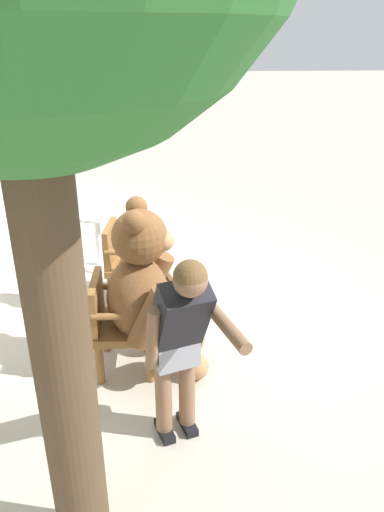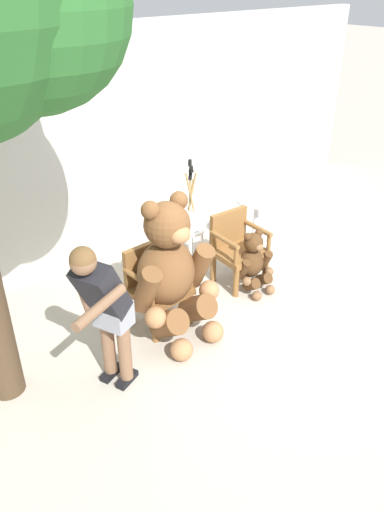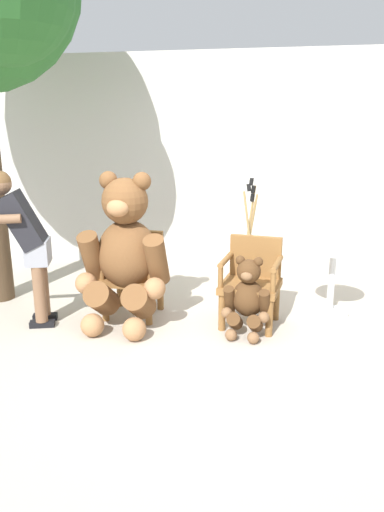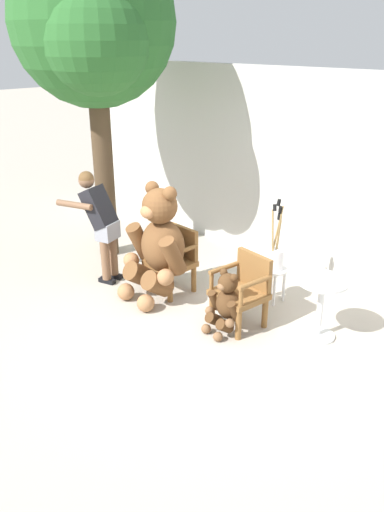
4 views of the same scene
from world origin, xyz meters
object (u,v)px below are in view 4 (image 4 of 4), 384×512
object	(u,v)px
wooden_chair_left	(174,258)
brush_bucket	(275,255)
wooden_chair_right	(243,289)
teddy_bear_small	(226,303)
person_visitor	(100,218)
white_stool	(274,276)
teddy_bear_large	(158,244)
patio_tree	(94,28)
round_side_table	(321,302)

from	to	relation	value
wooden_chair_left	brush_bucket	xyz separation A→B (m)	(1.12, 0.71, 0.19)
wooden_chair_right	teddy_bear_small	xyz separation A→B (m)	(-0.01, -0.28, -0.09)
person_visitor	wooden_chair_right	bearing A→B (deg)	13.31
white_stool	brush_bucket	bearing A→B (deg)	159.38
person_visitor	white_stool	xyz separation A→B (m)	(2.04, 1.21, -0.56)
wooden_chair_right	teddy_bear_large	distance (m)	1.28
teddy_bear_large	patio_tree	world-z (taller)	patio_tree
teddy_bear_large	person_visitor	xyz separation A→B (m)	(-0.92, -0.24, 0.17)
wooden_chair_left	round_side_table	distance (m)	2.05
brush_bucket	teddy_bear_large	bearing A→B (deg)	-139.12
teddy_bear_small	person_visitor	xyz separation A→B (m)	(-2.13, -0.22, 0.54)
teddy_bear_small	white_stool	world-z (taller)	teddy_bear_small
wooden_chair_left	teddy_bear_small	bearing A→B (deg)	-13.17
person_visitor	brush_bucket	size ratio (longest dim) A/B	1.68
teddy_bear_small	brush_bucket	distance (m)	1.03
wooden_chair_left	wooden_chair_right	world-z (taller)	same
white_stool	brush_bucket	size ratio (longest dim) A/B	0.50
brush_bucket	round_side_table	bearing A→B (deg)	-18.81
teddy_bear_small	teddy_bear_large	bearing A→B (deg)	179.07
wooden_chair_left	teddy_bear_small	distance (m)	1.24
brush_bucket	patio_tree	distance (m)	3.80
round_side_table	patio_tree	bearing A→B (deg)	-173.90
patio_tree	person_visitor	bearing A→B (deg)	-40.22
wooden_chair_right	teddy_bear_large	bearing A→B (deg)	-167.84
wooden_chair_left	patio_tree	world-z (taller)	patio_tree
teddy_bear_large	round_side_table	world-z (taller)	teddy_bear_large
teddy_bear_large	white_stool	xyz separation A→B (m)	(1.12, 0.97, -0.38)
brush_bucket	person_visitor	bearing A→B (deg)	-149.28
round_side_table	brush_bucket	bearing A→B (deg)	161.19
teddy_bear_small	wooden_chair_left	bearing A→B (deg)	166.83
teddy_bear_large	white_stool	distance (m)	1.53
wooden_chair_right	person_visitor	xyz separation A→B (m)	(-2.14, -0.51, 0.45)
wooden_chair_left	patio_tree	bearing A→B (deg)	179.10
teddy_bear_small	round_side_table	bearing A→B (deg)	40.68
wooden_chair_right	wooden_chair_left	bearing A→B (deg)	179.99
wooden_chair_left	wooden_chair_right	bearing A→B (deg)	-0.01
wooden_chair_left	patio_tree	xyz separation A→B (m)	(-1.55, 0.02, 2.80)
teddy_bear_large	person_visitor	world-z (taller)	person_visitor
patio_tree	teddy_bear_small	bearing A→B (deg)	-6.35
wooden_chair_right	person_visitor	distance (m)	2.25
person_visitor	patio_tree	bearing A→B (deg)	139.78
wooden_chair_left	teddy_bear_small	xyz separation A→B (m)	(1.21, -0.28, -0.09)
wooden_chair_left	white_stool	xyz separation A→B (m)	(1.12, 0.71, -0.11)
wooden_chair_left	person_visitor	bearing A→B (deg)	-151.22
teddy_bear_small	round_side_table	size ratio (longest dim) A/B	1.06
round_side_table	wooden_chair_right	bearing A→B (deg)	-152.86
wooden_chair_right	teddy_bear_large	size ratio (longest dim) A/B	0.57
person_visitor	white_stool	distance (m)	2.44
teddy_bear_small	person_visitor	world-z (taller)	person_visitor
white_stool	teddy_bear_small	bearing A→B (deg)	-84.93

